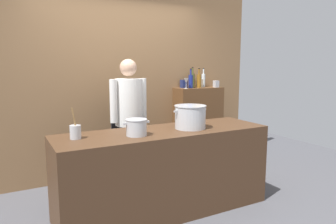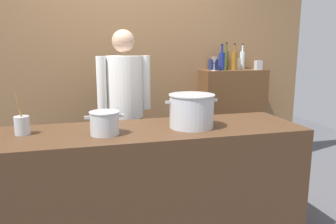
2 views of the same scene
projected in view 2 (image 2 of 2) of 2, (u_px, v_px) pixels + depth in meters
name	position (u px, v px, depth m)	size (l,w,h in m)	color
brick_back_panel	(125.00, 47.00, 3.67)	(4.40, 0.10, 3.00)	olive
prep_counter	(152.00, 184.00, 2.55)	(2.30, 0.70, 0.90)	#472D1C
bar_cabinet	(232.00, 121.00, 3.95)	(0.76, 0.32, 1.24)	brown
chef	(125.00, 104.00, 3.13)	(0.52, 0.39, 1.66)	black
stockpot_large	(192.00, 111.00, 2.48)	(0.41, 0.35, 0.25)	#B7BABF
stockpot_small	(105.00, 123.00, 2.28)	(0.27, 0.21, 0.16)	#B7BABF
utensil_crock	(22.00, 125.00, 2.28)	(0.10, 0.10, 0.30)	#B7BABF
wine_bottle_clear	(242.00, 60.00, 3.94)	(0.06, 0.06, 0.30)	silver
wine_bottle_amber	(234.00, 60.00, 3.80)	(0.07, 0.07, 0.30)	#8C5919
wine_bottle_olive	(226.00, 60.00, 3.85)	(0.07, 0.07, 0.31)	#475123
wine_bottle_cobalt	(222.00, 61.00, 3.73)	(0.07, 0.07, 0.30)	navy
wine_glass_wide	(214.00, 61.00, 3.65)	(0.07, 0.07, 0.16)	silver
spice_tin_navy	(213.00, 64.00, 3.83)	(0.09, 0.09, 0.12)	navy
spice_tin_cream	(236.00, 64.00, 3.89)	(0.08, 0.08, 0.13)	beige
spice_tin_silver	(258.00, 65.00, 3.79)	(0.07, 0.07, 0.11)	#B2B2B7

